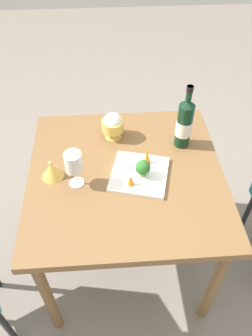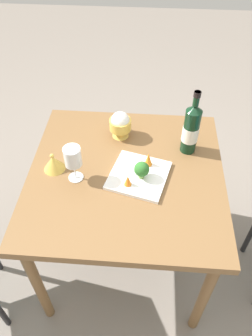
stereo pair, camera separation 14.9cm
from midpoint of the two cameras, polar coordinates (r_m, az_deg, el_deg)
The scene contains 10 objects.
ground_plane at distance 2.12m, azimuth 2.08°, elevation -14.73°, with size 8.00×8.00×0.00m, color gray.
dining_table at distance 1.58m, azimuth 2.70°, elevation -3.08°, with size 0.90×0.90×0.75m.
wine_bottle at distance 1.57m, azimuth 13.92°, elevation 6.49°, with size 0.08×0.08×0.33m.
wine_glass at distance 1.40m, azimuth -6.27°, elevation 1.69°, with size 0.08×0.08×0.18m.
rice_bowl at distance 1.65m, azimuth 1.61°, elevation 7.49°, with size 0.11×0.11×0.14m.
rice_bowl_lid at distance 1.52m, azimuth -9.79°, elevation 0.68°, with size 0.10×0.10×0.09m.
serving_plate at distance 1.49m, azimuth 5.07°, elevation -1.44°, with size 0.31×0.31×0.02m.
broccoli_floret at distance 1.44m, azimuth 5.71°, elevation -0.40°, with size 0.07×0.07×0.09m.
carrot_garnish_left at distance 1.51m, azimuth 6.73°, elevation 1.40°, with size 0.04×0.04×0.07m.
carrot_garnish_right at distance 1.42m, azimuth 3.31°, elevation -2.33°, with size 0.03×0.03×0.05m.
Camera 2 is at (1.02, 0.08, 1.86)m, focal length 35.09 mm.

